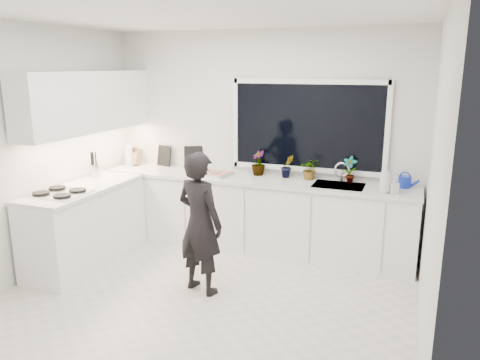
% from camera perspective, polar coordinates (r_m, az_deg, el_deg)
% --- Properties ---
extents(floor, '(4.00, 3.50, 0.02)m').
position_cam_1_polar(floor, '(4.82, -4.44, -14.36)').
color(floor, beige).
rests_on(floor, ground).
extents(wall_back, '(4.00, 0.02, 2.70)m').
position_cam_1_polar(wall_back, '(5.96, 2.59, 4.96)').
color(wall_back, white).
rests_on(wall_back, ground).
extents(wall_left, '(0.02, 3.50, 2.70)m').
position_cam_1_polar(wall_left, '(5.52, -23.98, 3.08)').
color(wall_left, white).
rests_on(wall_left, ground).
extents(wall_right, '(0.02, 3.50, 2.70)m').
position_cam_1_polar(wall_right, '(3.94, 22.63, -0.66)').
color(wall_right, white).
rests_on(wall_right, ground).
extents(ceiling, '(4.00, 3.50, 0.02)m').
position_cam_1_polar(ceiling, '(4.28, -5.15, 19.76)').
color(ceiling, white).
rests_on(ceiling, wall_back).
extents(window, '(1.80, 0.02, 1.00)m').
position_cam_1_polar(window, '(5.74, 8.23, 6.51)').
color(window, black).
rests_on(window, wall_back).
extents(base_cabinets_back, '(3.92, 0.58, 0.88)m').
position_cam_1_polar(base_cabinets_back, '(5.88, 1.54, -4.26)').
color(base_cabinets_back, white).
rests_on(base_cabinets_back, floor).
extents(base_cabinets_left, '(0.58, 1.60, 0.88)m').
position_cam_1_polar(base_cabinets_left, '(5.76, -18.25, -5.37)').
color(base_cabinets_left, white).
rests_on(base_cabinets_left, floor).
extents(countertop_back, '(3.94, 0.62, 0.04)m').
position_cam_1_polar(countertop_back, '(5.75, 1.53, 0.07)').
color(countertop_back, silver).
rests_on(countertop_back, base_cabinets_back).
extents(countertop_left, '(0.62, 1.60, 0.04)m').
position_cam_1_polar(countertop_left, '(5.63, -18.59, -0.94)').
color(countertop_left, silver).
rests_on(countertop_left, base_cabinets_left).
extents(upper_cabinets, '(0.34, 2.10, 0.70)m').
position_cam_1_polar(upper_cabinets, '(5.83, -18.04, 9.07)').
color(upper_cabinets, white).
rests_on(upper_cabinets, wall_left).
extents(sink, '(0.58, 0.42, 0.14)m').
position_cam_1_polar(sink, '(5.52, 11.90, -1.13)').
color(sink, silver).
rests_on(sink, countertop_back).
extents(faucet, '(0.03, 0.03, 0.22)m').
position_cam_1_polar(faucet, '(5.67, 12.31, 0.92)').
color(faucet, silver).
rests_on(faucet, countertop_back).
extents(stovetop, '(0.56, 0.48, 0.03)m').
position_cam_1_polar(stovetop, '(5.38, -21.13, -1.43)').
color(stovetop, black).
rests_on(stovetop, countertop_left).
extents(person, '(0.61, 0.48, 1.46)m').
position_cam_1_polar(person, '(4.71, -4.92, -5.26)').
color(person, black).
rests_on(person, floor).
extents(pizza_tray, '(0.50, 0.40, 0.03)m').
position_cam_1_polar(pizza_tray, '(5.91, -3.32, 0.79)').
color(pizza_tray, '#B6B7BB').
rests_on(pizza_tray, countertop_back).
extents(pizza, '(0.45, 0.36, 0.01)m').
position_cam_1_polar(pizza, '(5.91, -3.32, 0.95)').
color(pizza, red).
rests_on(pizza, pizza_tray).
extents(watering_can, '(0.18, 0.18, 0.13)m').
position_cam_1_polar(watering_can, '(5.59, 19.43, -0.22)').
color(watering_can, '#1229AB').
rests_on(watering_can, countertop_back).
extents(paper_towel_roll, '(0.14, 0.14, 0.26)m').
position_cam_1_polar(paper_towel_roll, '(6.64, -13.37, 2.89)').
color(paper_towel_roll, silver).
rests_on(paper_towel_roll, countertop_back).
extents(knife_block, '(0.15, 0.13, 0.22)m').
position_cam_1_polar(knife_block, '(6.63, -12.56, 2.74)').
color(knife_block, olive).
rests_on(knife_block, countertop_back).
extents(utensil_crock, '(0.15, 0.15, 0.16)m').
position_cam_1_polar(utensil_crock, '(6.06, -17.31, 1.13)').
color(utensil_crock, '#B0B1B5').
rests_on(utensil_crock, countertop_left).
extents(picture_frame_large, '(0.22, 0.07, 0.28)m').
position_cam_1_polar(picture_frame_large, '(6.51, -9.22, 2.95)').
color(picture_frame_large, black).
rests_on(picture_frame_large, countertop_back).
extents(picture_frame_small, '(0.24, 0.12, 0.30)m').
position_cam_1_polar(picture_frame_small, '(6.29, -5.68, 2.79)').
color(picture_frame_small, black).
rests_on(picture_frame_small, countertop_back).
extents(herb_plants, '(1.34, 0.25, 0.32)m').
position_cam_1_polar(herb_plants, '(5.73, 7.04, 1.61)').
color(herb_plants, '#26662D').
rests_on(herb_plants, countertop_back).
extents(soap_bottles, '(0.24, 0.17, 0.32)m').
position_cam_1_polar(soap_bottles, '(5.27, 17.50, 0.03)').
color(soap_bottles, '#D8BF66').
rests_on(soap_bottles, countertop_back).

